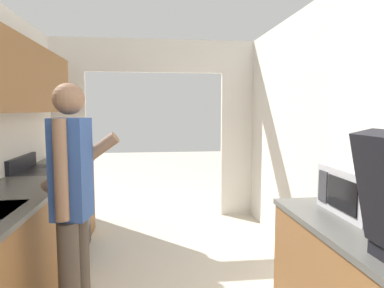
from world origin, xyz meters
TOP-DOWN VIEW (x-y plane):
  - wall_right at (1.43, 1.60)m, footprint 0.06×6.79m
  - wall_far_with_doorway at (0.00, 4.42)m, footprint 3.19×0.06m
  - counter_left at (-1.10, 2.29)m, footprint 0.62×3.10m
  - range_oven at (-1.09, 3.24)m, footprint 0.66×0.74m
  - person at (-0.55, 1.78)m, footprint 0.55×0.42m
  - microwave at (1.19, 1.42)m, footprint 0.37×0.49m
  - knife at (-1.09, 3.83)m, footprint 0.04×0.34m

SIDE VIEW (x-z plane):
  - counter_left at x=-1.10m, z-range 0.00..0.92m
  - range_oven at x=-1.09m, z-range -0.06..1.00m
  - person at x=-0.55m, z-range 0.07..1.76m
  - knife at x=-1.09m, z-range 0.92..0.94m
  - microwave at x=1.19m, z-range 0.92..1.19m
  - wall_right at x=1.43m, z-range 0.00..2.50m
  - wall_far_with_doorway at x=0.00m, z-range 0.21..2.71m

